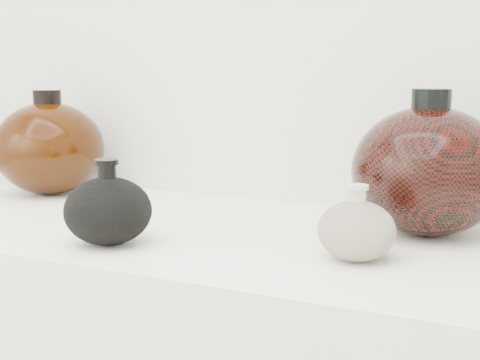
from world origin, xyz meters
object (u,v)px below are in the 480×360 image
at_px(left_round_pot, 49,148).
at_px(right_round_pot, 428,170).
at_px(cream_gourd_vase, 356,230).
at_px(black_gourd_vase, 108,210).

relative_size(left_round_pot, right_round_pot, 0.89).
relative_size(cream_gourd_vase, right_round_pot, 0.44).
height_order(black_gourd_vase, left_round_pot, left_round_pot).
relative_size(black_gourd_vase, cream_gourd_vase, 1.35).
bearing_deg(right_round_pot, left_round_pot, 179.02).
xyz_separation_m(left_round_pot, right_round_pot, (0.73, -0.01, 0.00)).
bearing_deg(right_round_pot, cream_gourd_vase, -106.59).
height_order(cream_gourd_vase, right_round_pot, right_round_pot).
xyz_separation_m(cream_gourd_vase, left_round_pot, (-0.68, 0.19, 0.05)).
bearing_deg(cream_gourd_vase, left_round_pot, 164.07).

